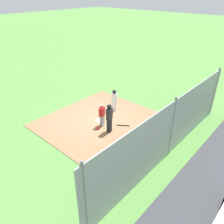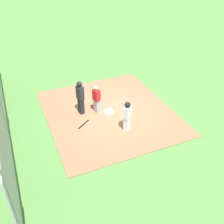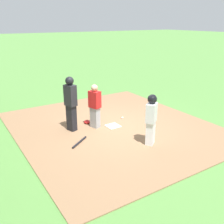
{
  "view_description": "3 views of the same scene",
  "coord_description": "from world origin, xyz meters",
  "px_view_note": "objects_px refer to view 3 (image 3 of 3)",
  "views": [
    {
      "loc": [
        -8.75,
        -8.94,
        7.68
      ],
      "look_at": [
        0.36,
        -0.82,
        0.83
      ],
      "focal_mm": 35.72,
      "sensor_mm": 36.0,
      "label": 1
    },
    {
      "loc": [
        10.46,
        -4.31,
        7.71
      ],
      "look_at": [
        0.92,
        -0.2,
        0.63
      ],
      "focal_mm": 41.31,
      "sensor_mm": 36.0,
      "label": 2
    },
    {
      "loc": [
        7.09,
        -4.55,
        3.58
      ],
      "look_at": [
        0.54,
        -0.38,
        0.8
      ],
      "focal_mm": 41.44,
      "sensor_mm": 36.0,
      "label": 3
    }
  ],
  "objects_px": {
    "home_plate": "(113,126)",
    "catcher_mask": "(87,122)",
    "runner": "(151,117)",
    "baseball_bat": "(79,142)",
    "catcher": "(95,106)",
    "umpire": "(71,102)",
    "baseball": "(122,118)"
  },
  "relations": [
    {
      "from": "home_plate",
      "to": "baseball",
      "type": "height_order",
      "value": "baseball"
    },
    {
      "from": "catcher_mask",
      "to": "umpire",
      "type": "bearing_deg",
      "value": -69.79
    },
    {
      "from": "runner",
      "to": "baseball_bat",
      "type": "xyz_separation_m",
      "value": [
        -1.19,
        -1.78,
        -0.84
      ]
    },
    {
      "from": "home_plate",
      "to": "catcher_mask",
      "type": "xyz_separation_m",
      "value": [
        -0.72,
        -0.66,
        0.05
      ]
    },
    {
      "from": "home_plate",
      "to": "runner",
      "type": "relative_size",
      "value": 0.28
    },
    {
      "from": "home_plate",
      "to": "runner",
      "type": "distance_m",
      "value": 1.97
    },
    {
      "from": "umpire",
      "to": "catcher_mask",
      "type": "xyz_separation_m",
      "value": [
        -0.26,
        0.7,
        -0.92
      ]
    },
    {
      "from": "home_plate",
      "to": "catcher",
      "type": "distance_m",
      "value": 0.99
    },
    {
      "from": "umpire",
      "to": "baseball",
      "type": "xyz_separation_m",
      "value": [
        0.04,
        2.05,
        -0.95
      ]
    },
    {
      "from": "runner",
      "to": "catcher_mask",
      "type": "xyz_separation_m",
      "value": [
        -2.48,
        -0.86,
        -0.81
      ]
    },
    {
      "from": "catcher",
      "to": "baseball_bat",
      "type": "height_order",
      "value": "catcher"
    },
    {
      "from": "umpire",
      "to": "catcher_mask",
      "type": "bearing_deg",
      "value": 4.15
    },
    {
      "from": "home_plate",
      "to": "umpire",
      "type": "xyz_separation_m",
      "value": [
        -0.47,
        -1.35,
        0.97
      ]
    },
    {
      "from": "home_plate",
      "to": "baseball_bat",
      "type": "distance_m",
      "value": 1.68
    },
    {
      "from": "home_plate",
      "to": "catcher_mask",
      "type": "relative_size",
      "value": 1.83
    },
    {
      "from": "catcher",
      "to": "baseball",
      "type": "distance_m",
      "value": 1.47
    },
    {
      "from": "baseball_bat",
      "to": "baseball",
      "type": "xyz_separation_m",
      "value": [
        -0.99,
        2.27,
        0.01
      ]
    },
    {
      "from": "catcher",
      "to": "runner",
      "type": "bearing_deg",
      "value": -87.69
    },
    {
      "from": "home_plate",
      "to": "catcher_mask",
      "type": "distance_m",
      "value": 0.98
    },
    {
      "from": "catcher",
      "to": "catcher_mask",
      "type": "xyz_separation_m",
      "value": [
        -0.45,
        -0.1,
        -0.72
      ]
    },
    {
      "from": "catcher_mask",
      "to": "runner",
      "type": "bearing_deg",
      "value": 19.17
    },
    {
      "from": "catcher",
      "to": "umpire",
      "type": "xyz_separation_m",
      "value": [
        -0.19,
        -0.79,
        0.2
      ]
    },
    {
      "from": "catcher",
      "to": "runner",
      "type": "height_order",
      "value": "runner"
    },
    {
      "from": "baseball",
      "to": "catcher_mask",
      "type": "bearing_deg",
      "value": -102.5
    },
    {
      "from": "catcher",
      "to": "catcher_mask",
      "type": "bearing_deg",
      "value": 84.08
    },
    {
      "from": "runner",
      "to": "catcher_mask",
      "type": "bearing_deg",
      "value": -15.37
    },
    {
      "from": "runner",
      "to": "catcher_mask",
      "type": "height_order",
      "value": "runner"
    },
    {
      "from": "home_plate",
      "to": "umpire",
      "type": "distance_m",
      "value": 1.73
    },
    {
      "from": "umpire",
      "to": "home_plate",
      "type": "bearing_deg",
      "value": -35.09
    },
    {
      "from": "baseball_bat",
      "to": "catcher_mask",
      "type": "distance_m",
      "value": 1.59
    },
    {
      "from": "umpire",
      "to": "runner",
      "type": "xyz_separation_m",
      "value": [
        2.22,
        1.56,
        -0.11
      ]
    },
    {
      "from": "home_plate",
      "to": "runner",
      "type": "height_order",
      "value": "runner"
    }
  ]
}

